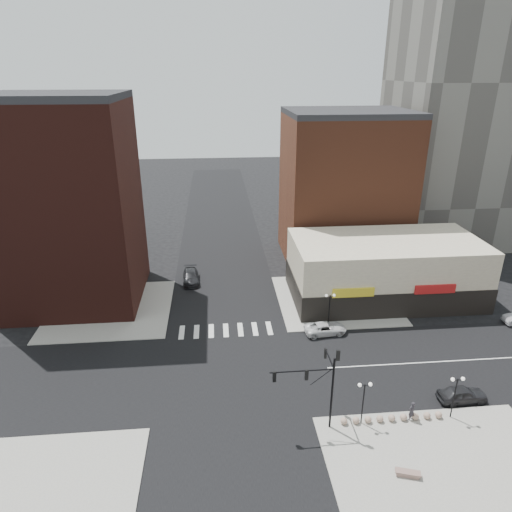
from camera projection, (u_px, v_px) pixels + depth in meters
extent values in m
plane|color=black|center=(229.00, 374.00, 45.61)|extent=(240.00, 240.00, 0.00)
cube|color=black|center=(229.00, 374.00, 45.61)|extent=(200.00, 14.00, 0.02)
cube|color=black|center=(229.00, 374.00, 45.61)|extent=(14.00, 200.00, 0.02)
cube|color=gray|center=(111.00, 309.00, 57.72)|extent=(15.00, 15.00, 0.12)
cube|color=gray|center=(335.00, 299.00, 60.17)|extent=(15.00, 15.00, 0.12)
cube|color=gray|center=(450.00, 476.00, 34.05)|extent=(18.00, 14.00, 0.12)
cube|color=#381712|center=(68.00, 207.00, 56.29)|extent=(16.00, 15.00, 25.00)
cube|color=#381712|center=(18.00, 221.00, 71.94)|extent=(20.00, 18.00, 12.00)
cube|color=brown|center=(344.00, 190.00, 70.20)|extent=(18.00, 15.00, 22.00)
cube|color=beige|center=(385.00, 269.00, 59.68)|extent=(24.00, 12.00, 8.00)
cube|color=black|center=(383.00, 285.00, 60.55)|extent=(24.20, 12.20, 3.40)
cylinder|color=black|center=(332.00, 394.00, 37.42)|extent=(0.18, 0.18, 7.00)
cylinder|color=black|center=(302.00, 371.00, 36.25)|extent=(5.20, 0.11, 0.11)
cylinder|color=black|center=(321.00, 377.00, 36.65)|extent=(1.72, 0.06, 1.46)
cylinder|color=black|center=(329.00, 358.00, 37.85)|extent=(0.11, 3.00, 0.11)
cube|color=black|center=(274.00, 377.00, 36.22)|extent=(0.28, 0.18, 0.95)
sphere|color=red|center=(274.00, 374.00, 36.10)|extent=(0.16, 0.16, 0.16)
cube|color=black|center=(307.00, 375.00, 36.44)|extent=(0.28, 0.18, 0.95)
sphere|color=red|center=(307.00, 372.00, 36.32)|extent=(0.16, 0.16, 0.16)
cube|color=black|center=(325.00, 353.00, 39.20)|extent=(0.18, 0.28, 0.95)
sphere|color=red|center=(326.00, 350.00, 39.09)|extent=(0.16, 0.16, 0.16)
cube|color=black|center=(338.00, 355.00, 36.00)|extent=(0.28, 0.18, 0.95)
sphere|color=red|center=(338.00, 352.00, 35.88)|extent=(0.16, 0.16, 0.16)
cylinder|color=black|center=(363.00, 404.00, 38.37)|extent=(0.11, 0.11, 4.00)
cylinder|color=black|center=(365.00, 386.00, 37.64)|extent=(0.90, 0.06, 0.06)
sphere|color=white|center=(360.00, 385.00, 37.57)|extent=(0.32, 0.32, 0.32)
sphere|color=white|center=(370.00, 384.00, 37.64)|extent=(0.32, 0.32, 0.32)
cylinder|color=black|center=(454.00, 398.00, 39.04)|extent=(0.11, 0.11, 4.00)
cylinder|color=black|center=(458.00, 380.00, 38.32)|extent=(0.90, 0.06, 0.06)
sphere|color=white|center=(453.00, 379.00, 38.24)|extent=(0.32, 0.32, 0.32)
sphere|color=white|center=(463.00, 379.00, 38.32)|extent=(0.32, 0.32, 0.32)
cylinder|color=black|center=(329.00, 311.00, 53.19)|extent=(0.11, 0.11, 4.00)
cylinder|color=black|center=(330.00, 296.00, 52.46)|extent=(0.90, 0.06, 0.06)
sphere|color=white|center=(326.00, 296.00, 52.39)|extent=(0.32, 0.32, 0.32)
sphere|color=white|center=(334.00, 295.00, 52.46)|extent=(0.32, 0.32, 0.32)
sphere|color=#A0836E|center=(344.00, 421.00, 38.89)|extent=(0.60, 0.60, 0.60)
sphere|color=#A0836E|center=(356.00, 420.00, 38.98)|extent=(0.60, 0.60, 0.60)
sphere|color=#A0836E|center=(368.00, 419.00, 39.06)|extent=(0.60, 0.60, 0.60)
sphere|color=#A0836E|center=(380.00, 419.00, 39.15)|extent=(0.60, 0.60, 0.60)
sphere|color=#A0836E|center=(392.00, 418.00, 39.24)|extent=(0.60, 0.60, 0.60)
sphere|color=#A0836E|center=(403.00, 417.00, 39.33)|extent=(0.60, 0.60, 0.60)
sphere|color=#A0836E|center=(415.00, 416.00, 39.42)|extent=(0.60, 0.60, 0.60)
sphere|color=#A0836E|center=(427.00, 416.00, 39.51)|extent=(0.60, 0.60, 0.60)
sphere|color=#A0836E|center=(439.00, 415.00, 39.60)|extent=(0.60, 0.60, 0.60)
imported|color=silver|center=(325.00, 328.00, 52.29)|extent=(5.05, 2.73, 1.35)
imported|color=black|center=(462.00, 394.00, 41.58)|extent=(4.49, 1.89, 1.52)
imported|color=black|center=(191.00, 277.00, 65.00)|extent=(2.55, 5.57, 1.58)
imported|color=#29262C|center=(412.00, 411.00, 39.15)|extent=(0.80, 0.70, 1.84)
cube|color=#83645A|center=(408.00, 474.00, 33.97)|extent=(1.70, 0.92, 0.31)
cube|color=#83645A|center=(408.00, 472.00, 33.89)|extent=(1.93, 1.08, 0.12)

